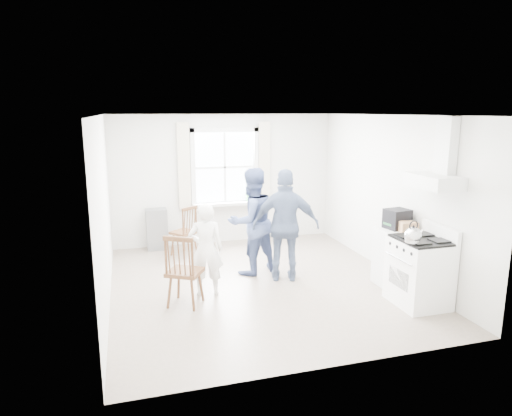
{
  "coord_description": "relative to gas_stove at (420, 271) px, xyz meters",
  "views": [
    {
      "loc": [
        -1.94,
        -6.48,
        2.66
      ],
      "look_at": [
        -0.0,
        0.2,
        1.18
      ],
      "focal_mm": 32.0,
      "sensor_mm": 36.0,
      "label": 1
    }
  ],
  "objects": [
    {
      "name": "windsor_chair_b",
      "position": [
        -3.19,
        0.79,
        0.15
      ],
      "size": [
        0.59,
        0.59,
        1.05
      ],
      "color": "#482A17",
      "rests_on": "ground"
    },
    {
      "name": "low_cabinet",
      "position": [
        0.07,
        0.7,
        -0.03
      ],
      "size": [
        0.5,
        0.55,
        0.9
      ],
      "primitive_type": "cube",
      "color": "silver",
      "rests_on": "ground"
    },
    {
      "name": "person_right",
      "position": [
        -1.47,
        1.41,
        0.41
      ],
      "size": [
        1.32,
        1.32,
        1.79
      ],
      "primitive_type": "imported",
      "rotation": [
        0.0,
        0.0,
        2.83
      ],
      "color": "navy",
      "rests_on": "ground"
    },
    {
      "name": "stereo_stack",
      "position": [
        0.09,
        0.76,
        0.57
      ],
      "size": [
        0.38,
        0.35,
        0.3
      ],
      "color": "black",
      "rests_on": "low_cabinet"
    },
    {
      "name": "gas_stove",
      "position": [
        0.0,
        0.0,
        0.0
      ],
      "size": [
        0.68,
        0.76,
        1.12
      ],
      "color": "white",
      "rests_on": "ground"
    },
    {
      "name": "range_hood",
      "position": [
        0.16,
        -0.0,
        1.42
      ],
      "size": [
        0.45,
        0.76,
        0.94
      ],
      "color": "silver",
      "rests_on": "room_shell"
    },
    {
      "name": "room_shell",
      "position": [
        -1.91,
        1.35,
        0.82
      ],
      "size": [
        4.62,
        5.12,
        2.64
      ],
      "color": "gray",
      "rests_on": "ground"
    },
    {
      "name": "cardboard_box",
      "position": [
        0.12,
        0.5,
        0.5
      ],
      "size": [
        0.28,
        0.23,
        0.16
      ],
      "primitive_type": "cube",
      "rotation": [
        0.0,
        0.0,
        -0.21
      ],
      "color": "#AC7E53",
      "rests_on": "low_cabinet"
    },
    {
      "name": "window_assembly",
      "position": [
        -1.91,
        3.8,
        0.98
      ],
      "size": [
        1.88,
        0.24,
        1.7
      ],
      "color": "white",
      "rests_on": "room_shell"
    },
    {
      "name": "potted_plant",
      "position": [
        -1.43,
        3.71,
        0.52
      ],
      "size": [
        0.19,
        0.19,
        0.32
      ],
      "primitive_type": "imported",
      "rotation": [
        0.0,
        0.0,
        -0.07
      ],
      "color": "#35793D",
      "rests_on": "window_assembly"
    },
    {
      "name": "person_left",
      "position": [
        -2.78,
        1.17,
        0.21
      ],
      "size": [
        0.58,
        0.58,
        1.38
      ],
      "primitive_type": "imported",
      "rotation": [
        0.0,
        0.0,
        2.98
      ],
      "color": "white",
      "rests_on": "ground"
    },
    {
      "name": "windsor_chair_a",
      "position": [
        -2.79,
        3.08,
        0.1
      ],
      "size": [
        0.56,
        0.56,
        0.96
      ],
      "color": "#482A17",
      "rests_on": "ground"
    },
    {
      "name": "kettle",
      "position": [
        -0.26,
        -0.16,
        0.57
      ],
      "size": [
        0.22,
        0.22,
        0.32
      ],
      "color": "silver",
      "rests_on": "gas_stove"
    },
    {
      "name": "shelf_unit",
      "position": [
        -3.31,
        3.68,
        -0.08
      ],
      "size": [
        0.4,
        0.3,
        0.8
      ],
      "primitive_type": "cube",
      "color": "slate",
      "rests_on": "ground"
    },
    {
      "name": "person_mid",
      "position": [
        -1.89,
        1.87,
        0.4
      ],
      "size": [
        1.08,
        1.08,
        1.77
      ],
      "primitive_type": "imported",
      "rotation": [
        0.0,
        0.0,
        3.45
      ],
      "color": "#475785",
      "rests_on": "ground"
    }
  ]
}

